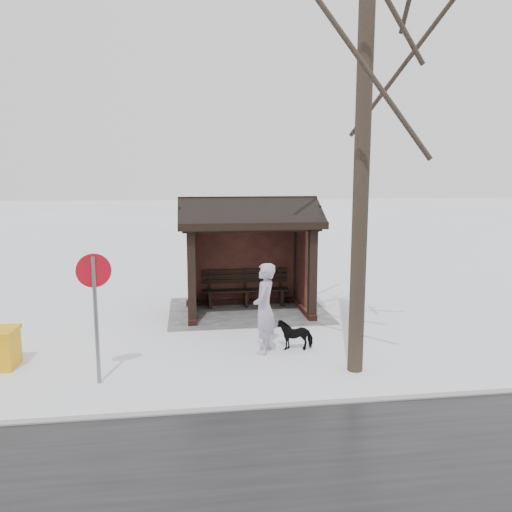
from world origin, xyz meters
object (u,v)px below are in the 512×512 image
(pedestrian, at_px, (264,308))
(road_sign, at_px, (95,291))
(bus_shelter, at_px, (248,231))
(dog, at_px, (295,334))
(tree_near, at_px, (367,24))

(pedestrian, xyz_separation_m, road_sign, (3.13, 1.10, 0.74))
(bus_shelter, xyz_separation_m, dog, (-0.63, 3.03, -1.86))
(tree_near, relative_size, road_sign, 3.89)
(tree_near, relative_size, dog, 12.35)
(tree_near, height_order, pedestrian, tree_near)
(tree_near, bearing_deg, pedestrian, -37.34)
(pedestrian, distance_m, road_sign, 3.40)
(bus_shelter, height_order, pedestrian, bus_shelter)
(road_sign, bearing_deg, pedestrian, -171.52)
(tree_near, height_order, road_sign, tree_near)
(bus_shelter, bearing_deg, tree_near, 108.99)
(dog, relative_size, road_sign, 0.32)
(tree_near, relative_size, pedestrian, 4.81)
(tree_near, bearing_deg, road_sign, -0.94)
(bus_shelter, bearing_deg, pedestrian, 89.15)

